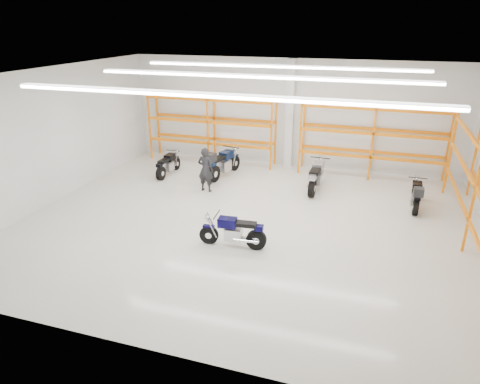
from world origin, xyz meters
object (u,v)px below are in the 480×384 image
(motorcycle_back_b, at_px, (222,164))
(motorcycle_back_d, at_px, (416,196))
(motorcycle_back_c, at_px, (316,177))
(motorcycle_main, at_px, (236,232))
(motorcycle_back_a, at_px, (168,165))
(structural_column, at_px, (290,115))
(standing_man, at_px, (206,170))

(motorcycle_back_b, relative_size, motorcycle_back_d, 1.20)
(motorcycle_back_b, relative_size, motorcycle_back_c, 1.05)
(motorcycle_main, height_order, motorcycle_back_b, motorcycle_back_b)
(motorcycle_back_a, bearing_deg, motorcycle_main, -46.96)
(motorcycle_back_a, bearing_deg, motorcycle_back_c, 1.80)
(structural_column, bearing_deg, motorcycle_back_d, -32.68)
(standing_man, bearing_deg, motorcycle_back_b, -87.51)
(structural_column, bearing_deg, motorcycle_back_a, -148.94)
(motorcycle_back_c, bearing_deg, motorcycle_main, -106.74)
(motorcycle_back_a, relative_size, motorcycle_back_b, 0.80)
(motorcycle_back_d, relative_size, structural_column, 0.43)
(motorcycle_back_a, bearing_deg, standing_man, -27.55)
(motorcycle_main, xyz_separation_m, motorcycle_back_c, (1.50, 4.99, 0.07))
(motorcycle_back_a, relative_size, structural_column, 0.42)
(motorcycle_main, xyz_separation_m, motorcycle_back_d, (4.93, 4.26, 0.04))
(motorcycle_back_a, height_order, structural_column, structural_column)
(motorcycle_back_b, xyz_separation_m, standing_man, (-0.06, -1.54, 0.25))
(motorcycle_main, bearing_deg, motorcycle_back_d, 40.84)
(motorcycle_back_c, distance_m, motorcycle_back_d, 3.51)
(standing_man, relative_size, structural_column, 0.37)
(motorcycle_main, bearing_deg, structural_column, 90.46)
(motorcycle_back_c, relative_size, motorcycle_back_d, 1.15)
(motorcycle_back_a, height_order, motorcycle_back_b, motorcycle_back_b)
(motorcycle_back_c, xyz_separation_m, standing_man, (-3.86, -1.29, 0.31))
(motorcycle_back_b, bearing_deg, motorcycle_back_c, -3.75)
(motorcycle_back_a, distance_m, structural_column, 5.47)
(standing_man, distance_m, structural_column, 4.64)
(motorcycle_main, distance_m, motorcycle_back_d, 6.52)
(motorcycle_back_b, distance_m, standing_man, 1.56)
(motorcycle_back_d, height_order, structural_column, structural_column)
(motorcycle_back_b, bearing_deg, standing_man, -92.25)
(motorcycle_main, relative_size, motorcycle_back_a, 1.02)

